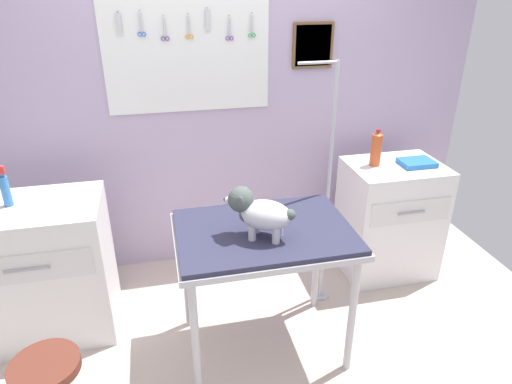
{
  "coord_description": "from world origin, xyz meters",
  "views": [
    {
      "loc": [
        -0.43,
        -1.96,
        2.12
      ],
      "look_at": [
        0.05,
        0.16,
        1.07
      ],
      "focal_mm": 31.77,
      "sensor_mm": 36.0,
      "label": 1
    }
  ],
  "objects": [
    {
      "name": "ground",
      "position": [
        0.0,
        0.0,
        -0.02
      ],
      "size": [
        4.4,
        4.0,
        0.04
      ],
      "primitive_type": "cube",
      "color": "#BFAD9F"
    },
    {
      "name": "rear_wall_panel",
      "position": [
        -0.0,
        1.28,
        1.16
      ],
      "size": [
        4.0,
        0.09,
        2.3
      ],
      "color": "#B3A0C0",
      "rests_on": "ground"
    },
    {
      "name": "grooming_table",
      "position": [
        0.1,
        0.15,
        0.76
      ],
      "size": [
        1.0,
        0.7,
        0.85
      ],
      "color": "#B7B7BC",
      "rests_on": "ground"
    },
    {
      "name": "grooming_arm",
      "position": [
        0.61,
        0.53,
        0.79
      ],
      "size": [
        0.3,
        0.11,
        1.68
      ],
      "color": "#B7B7BC",
      "rests_on": "ground"
    },
    {
      "name": "dog",
      "position": [
        0.05,
        0.08,
        1.0
      ],
      "size": [
        0.37,
        0.29,
        0.28
      ],
      "color": "silver",
      "rests_on": "grooming_table"
    },
    {
      "name": "counter_left",
      "position": [
        -1.21,
        0.63,
        0.45
      ],
      "size": [
        0.8,
        0.58,
        0.9
      ],
      "color": "silver",
      "rests_on": "ground"
    },
    {
      "name": "cabinet_right",
      "position": [
        1.23,
        0.76,
        0.44
      ],
      "size": [
        0.68,
        0.54,
        0.88
      ],
      "color": "silver",
      "rests_on": "ground"
    },
    {
      "name": "stool",
      "position": [
        -1.01,
        -0.34,
        0.48
      ],
      "size": [
        0.3,
        0.3,
        0.6
      ],
      "color": "#9E9EA3",
      "rests_on": "ground"
    },
    {
      "name": "shampoo_bottle",
      "position": [
        -1.31,
        0.65,
        1.01
      ],
      "size": [
        0.05,
        0.05,
        0.25
      ],
      "color": "teal",
      "rests_on": "counter_left"
    },
    {
      "name": "soda_bottle",
      "position": [
        1.07,
        0.8,
        1.01
      ],
      "size": [
        0.08,
        0.08,
        0.27
      ],
      "color": "#BE4D25",
      "rests_on": "cabinet_right"
    },
    {
      "name": "supply_tray",
      "position": [
        1.37,
        0.73,
        0.9
      ],
      "size": [
        0.24,
        0.18,
        0.04
      ],
      "color": "#286FBD",
      "rests_on": "cabinet_right"
    }
  ]
}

